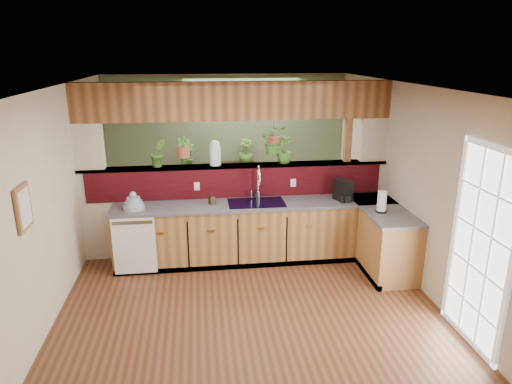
{
  "coord_description": "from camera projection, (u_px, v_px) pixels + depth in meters",
  "views": [
    {
      "loc": [
        -0.56,
        -5.26,
        3.02
      ],
      "look_at": [
        0.21,
        0.7,
        1.15
      ],
      "focal_mm": 32.0,
      "sensor_mm": 36.0,
      "label": 1
    }
  ],
  "objects": [
    {
      "name": "sage_backwall",
      "position": [
        227.0,
        143.0,
        8.85
      ],
      "size": [
        4.55,
        0.02,
        2.55
      ],
      "primitive_type": "cube",
      "color": "#506344",
      "rests_on": "ground"
    },
    {
      "name": "hanging_plant_b",
      "position": [
        274.0,
        128.0,
        6.71
      ],
      "size": [
        0.38,
        0.33,
        0.55
      ],
      "color": "brown",
      "rests_on": "header_beam"
    },
    {
      "name": "dishwasher",
      "position": [
        134.0,
        246.0,
        6.25
      ],
      "size": [
        0.58,
        0.03,
        0.82
      ],
      "color": "white",
      "rests_on": "ground"
    },
    {
      "name": "french_door",
      "position": [
        480.0,
        251.0,
        4.68
      ],
      "size": [
        0.06,
        1.02,
        2.16
      ],
      "primitive_type": "cube",
      "color": "white",
      "rests_on": "ground"
    },
    {
      "name": "ledge_plant_left",
      "position": [
        158.0,
        153.0,
        6.61
      ],
      "size": [
        0.28,
        0.25,
        0.42
      ],
      "primitive_type": "imported",
      "rotation": [
        0.0,
        0.0,
        0.31
      ],
      "color": "#386924",
      "rests_on": "pass_through_ledge"
    },
    {
      "name": "wall_right",
      "position": [
        425.0,
        191.0,
        5.84
      ],
      "size": [
        0.02,
        7.0,
        2.6
      ],
      "primitive_type": "cube",
      "color": "beige",
      "rests_on": "ground"
    },
    {
      "name": "countertop",
      "position": [
        297.0,
        232.0,
        6.73
      ],
      "size": [
        4.14,
        1.52,
        0.9
      ],
      "color": "brown",
      "rests_on": "ground"
    },
    {
      "name": "paper_towel",
      "position": [
        382.0,
        202.0,
        6.21
      ],
      "size": [
        0.15,
        0.15,
        0.32
      ],
      "color": "black",
      "rests_on": "countertop"
    },
    {
      "name": "ceiling",
      "position": [
        246.0,
        89.0,
        5.17
      ],
      "size": [
        4.6,
        7.0,
        0.01
      ],
      "primitive_type": "cube",
      "color": "brown",
      "rests_on": "ground"
    },
    {
      "name": "shelving_console",
      "position": [
        221.0,
        186.0,
        8.85
      ],
      "size": [
        1.36,
        0.75,
        0.88
      ],
      "primitive_type": "cube",
      "rotation": [
        0.0,
        0.0,
        0.32
      ],
      "color": "black",
      "rests_on": "ground"
    },
    {
      "name": "wall_back",
      "position": [
        227.0,
        143.0,
        8.87
      ],
      "size": [
        4.6,
        0.02,
        2.6
      ],
      "primitive_type": "cube",
      "color": "beige",
      "rests_on": "ground"
    },
    {
      "name": "shelf_plant_b",
      "position": [
        246.0,
        151.0,
        8.71
      ],
      "size": [
        0.3,
        0.3,
        0.48
      ],
      "primitive_type": "imported",
      "rotation": [
        0.0,
        0.0,
        0.13
      ],
      "color": "#386924",
      "rests_on": "shelving_console"
    },
    {
      "name": "hanging_plant_a",
      "position": [
        183.0,
        141.0,
        6.6
      ],
      "size": [
        0.22,
        0.19,
        0.53
      ],
      "color": "brown",
      "rests_on": "header_beam"
    },
    {
      "name": "floor_plant",
      "position": [
        289.0,
        204.0,
        8.16
      ],
      "size": [
        0.85,
        0.79,
        0.78
      ],
      "primitive_type": "imported",
      "rotation": [
        0.0,
        0.0,
        0.31
      ],
      "color": "#386924",
      "rests_on": "ground"
    },
    {
      "name": "shelf_plant_a",
      "position": [
        189.0,
        153.0,
        8.58
      ],
      "size": [
        0.27,
        0.21,
        0.46
      ],
      "primitive_type": "imported",
      "rotation": [
        0.0,
        0.0,
        0.23
      ],
      "color": "#386924",
      "rests_on": "shelving_console"
    },
    {
      "name": "framed_print",
      "position": [
        24.0,
        208.0,
        4.45
      ],
      "size": [
        0.04,
        0.35,
        0.45
      ],
      "color": "brown",
      "rests_on": "wall_left"
    },
    {
      "name": "soap_dispenser",
      "position": [
        212.0,
        198.0,
        6.55
      ],
      "size": [
        0.11,
        0.11,
        0.18
      ],
      "primitive_type": "imported",
      "rotation": [
        0.0,
        0.0,
        0.42
      ],
      "color": "#362513",
      "rests_on": "countertop"
    },
    {
      "name": "glass_jar",
      "position": [
        215.0,
        153.0,
        6.71
      ],
      "size": [
        0.17,
        0.17,
        0.37
      ],
      "color": "silver",
      "rests_on": "pass_through_ledge"
    },
    {
      "name": "coffee_maker",
      "position": [
        343.0,
        191.0,
        6.69
      ],
      "size": [
        0.17,
        0.29,
        0.32
      ],
      "rotation": [
        0.0,
        0.0,
        0.36
      ],
      "color": "black",
      "rests_on": "countertop"
    },
    {
      "name": "ledge_plant_right",
      "position": [
        284.0,
        150.0,
        6.83
      ],
      "size": [
        0.27,
        0.27,
        0.41
      ],
      "primitive_type": "imported",
      "rotation": [
        0.0,
        0.0,
        0.2
      ],
      "color": "#386924",
      "rests_on": "pass_through_ledge"
    },
    {
      "name": "navy_sink",
      "position": [
        256.0,
        208.0,
        6.65
      ],
      "size": [
        0.82,
        0.5,
        0.18
      ],
      "color": "black",
      "rests_on": "countertop"
    },
    {
      "name": "header_beam",
      "position": [
        236.0,
        101.0,
        6.53
      ],
      "size": [
        4.6,
        0.15,
        0.55
      ],
      "primitive_type": "cube",
      "color": "brown",
      "rests_on": "ground"
    },
    {
      "name": "wall_left",
      "position": [
        49.0,
        206.0,
        5.28
      ],
      "size": [
        0.02,
        7.0,
        2.6
      ],
      "primitive_type": "cube",
      "color": "beige",
      "rests_on": "ground"
    },
    {
      "name": "dish_stack",
      "position": [
        134.0,
        204.0,
        6.34
      ],
      "size": [
        0.29,
        0.29,
        0.26
      ],
      "color": "#94A1BF",
      "rests_on": "countertop"
    },
    {
      "name": "ground",
      "position": [
        247.0,
        293.0,
        5.94
      ],
      "size": [
        4.6,
        7.0,
        0.01
      ],
      "primitive_type": "cube",
      "color": "#552E1A",
      "rests_on": "ground"
    },
    {
      "name": "faucet",
      "position": [
        258.0,
        181.0,
        6.69
      ],
      "size": [
        0.23,
        0.23,
        0.53
      ],
      "color": "#B7B7B2",
      "rests_on": "countertop"
    },
    {
      "name": "pass_through_ledge",
      "position": [
        237.0,
        166.0,
        6.81
      ],
      "size": [
        4.6,
        0.21,
        0.04
      ],
      "primitive_type": "cube",
      "color": "brown",
      "rests_on": "ground"
    },
    {
      "name": "pass_through_partition",
      "position": [
        239.0,
        177.0,
        6.87
      ],
      "size": [
        4.6,
        0.21,
        2.6
      ],
      "color": "beige",
      "rests_on": "ground"
    }
  ]
}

